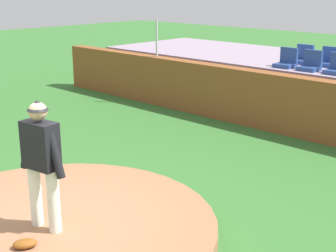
{
  "coord_description": "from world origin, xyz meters",
  "views": [
    {
      "loc": [
        5.4,
        -3.3,
        3.44
      ],
      "look_at": [
        0.0,
        2.35,
        1.15
      ],
      "focal_mm": 52.19,
      "sensor_mm": 36.0,
      "label": 1
    }
  ],
  "objects": [
    {
      "name": "stadium_chair_5",
      "position": [
        -0.34,
        8.8,
        1.51
      ],
      "size": [
        0.48,
        0.44,
        0.5
      ],
      "rotation": [
        0.0,
        0.0,
        3.14
      ],
      "color": "#29488D",
      "rests_on": "bleacher_platform"
    },
    {
      "name": "stadium_chair_0",
      "position": [
        -1.06,
        7.9,
        1.51
      ],
      "size": [
        0.48,
        0.44,
        0.5
      ],
      "rotation": [
        0.0,
        0.0,
        3.14
      ],
      "color": "#29488D",
      "rests_on": "bleacher_platform"
    },
    {
      "name": "brick_barrier",
      "position": [
        0.0,
        6.72,
        0.7
      ],
      "size": [
        17.06,
        0.4,
        1.39
      ],
      "primitive_type": "cube",
      "color": "brown",
      "rests_on": "ground_plane"
    },
    {
      "name": "stadium_chair_1",
      "position": [
        -0.38,
        7.89,
        1.51
      ],
      "size": [
        0.48,
        0.44,
        0.5
      ],
      "rotation": [
        0.0,
        0.0,
        3.14
      ],
      "color": "#29488D",
      "rests_on": "bleacher_platform"
    },
    {
      "name": "ground_plane",
      "position": [
        0.0,
        0.0,
        0.0
      ],
      "size": [
        60.0,
        60.0,
        0.0
      ],
      "primitive_type": "plane",
      "color": "#346E2E"
    },
    {
      "name": "fence_post_left",
      "position": [
        -4.63,
        6.72,
        1.94
      ],
      "size": [
        0.06,
        0.06,
        1.09
      ],
      "primitive_type": "cylinder",
      "color": "silver",
      "rests_on": "brick_barrier"
    },
    {
      "name": "fielding_glove",
      "position": [
        0.34,
        -0.6,
        0.31
      ],
      "size": [
        0.32,
        0.36,
        0.11
      ],
      "primitive_type": "ellipsoid",
      "rotation": [
        0.0,
        0.0,
        4.18
      ],
      "color": "brown",
      "rests_on": "pitchers_mound"
    },
    {
      "name": "pitcher",
      "position": [
        0.08,
        -0.12,
        1.29
      ],
      "size": [
        0.82,
        0.33,
        1.78
      ],
      "rotation": [
        0.0,
        0.0,
        0.16
      ],
      "color": "white",
      "rests_on": "pitchers_mound"
    },
    {
      "name": "stadium_chair_4",
      "position": [
        -1.08,
        8.79,
        1.51
      ],
      "size": [
        0.48,
        0.44,
        0.5
      ],
      "rotation": [
        0.0,
        0.0,
        3.14
      ],
      "color": "#29488D",
      "rests_on": "bleacher_platform"
    },
    {
      "name": "pitchers_mound",
      "position": [
        0.0,
        0.0,
        0.13
      ],
      "size": [
        4.64,
        4.64,
        0.25
      ],
      "primitive_type": "cylinder",
      "color": "#996847",
      "rests_on": "ground_plane"
    }
  ]
}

